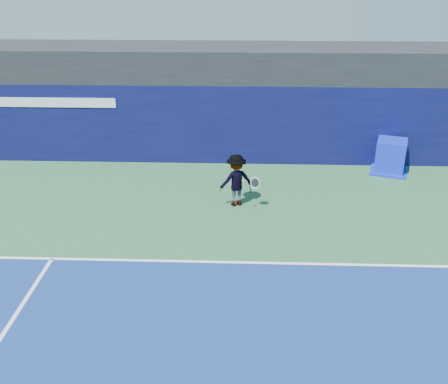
{
  "coord_description": "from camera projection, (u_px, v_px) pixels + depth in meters",
  "views": [
    {
      "loc": [
        -0.07,
        -7.98,
        7.09
      ],
      "look_at": [
        -0.55,
        5.2,
        1.0
      ],
      "focal_mm": 40.0,
      "sensor_mm": 36.0,
      "label": 1
    }
  ],
  "objects": [
    {
      "name": "stadium_band",
      "position": [
        244.0,
        62.0,
        19.14
      ],
      "size": [
        36.0,
        3.0,
        1.2
      ],
      "primitive_type": "cube",
      "color": "black",
      "rests_on": "back_wall_assembly"
    },
    {
      "name": "baseline",
      "position": [
        242.0,
        262.0,
        12.93
      ],
      "size": [
        24.0,
        0.1,
        0.01
      ],
      "primitive_type": "cube",
      "color": "white",
      "rests_on": "ground"
    },
    {
      "name": "back_wall_assembly",
      "position": [
        243.0,
        123.0,
        19.11
      ],
      "size": [
        36.0,
        1.03,
        3.0
      ],
      "color": "#0A0C3C",
      "rests_on": "ground"
    },
    {
      "name": "equipment_cart",
      "position": [
        390.0,
        157.0,
        18.34
      ],
      "size": [
        1.61,
        1.61,
        1.23
      ],
      "color": "#0E1BC7",
      "rests_on": "ground"
    },
    {
      "name": "tennis_player",
      "position": [
        236.0,
        180.0,
        15.69
      ],
      "size": [
        1.37,
        0.98,
        1.7
      ],
      "color": "white",
      "rests_on": "ground"
    },
    {
      "name": "ground",
      "position": [
        242.0,
        343.0,
        10.21
      ],
      "size": [
        80.0,
        80.0,
        0.0
      ],
      "primitive_type": "plane",
      "color": "#295C35",
      "rests_on": "ground"
    },
    {
      "name": "tennis_ball",
      "position": [
        243.0,
        181.0,
        15.01
      ],
      "size": [
        0.07,
        0.07,
        0.07
      ],
      "color": "#CFD417",
      "rests_on": "ground"
    }
  ]
}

